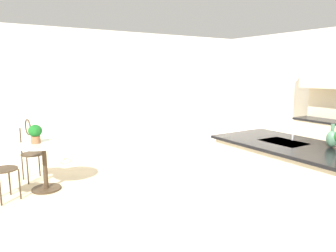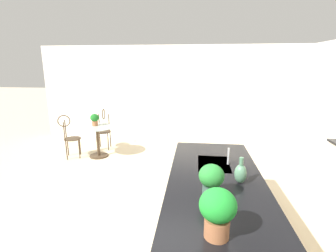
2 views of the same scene
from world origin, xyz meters
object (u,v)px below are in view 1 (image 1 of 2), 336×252
at_px(chair_near_window, 31,147).
at_px(bistro_table, 45,162).
at_px(potted_plant_on_table, 35,133).
at_px(vase_on_counter, 332,138).

bearing_deg(chair_near_window, bistro_table, 8.00).
distance_m(bistro_table, chair_near_window, 0.65).
relative_size(potted_plant_on_table, vase_on_counter, 1.00).
xyz_separation_m(chair_near_window, vase_on_counter, (3.52, 2.90, 0.46)).
distance_m(potted_plant_on_table, vase_on_counter, 4.17).
height_order(bistro_table, chair_near_window, chair_near_window).
bearing_deg(bistro_table, potted_plant_on_table, -141.17).
xyz_separation_m(bistro_table, vase_on_counter, (2.89, 2.81, 0.58)).
xyz_separation_m(chair_near_window, potted_plant_on_table, (0.52, 0.00, 0.33)).
height_order(chair_near_window, potted_plant_on_table, chair_near_window).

